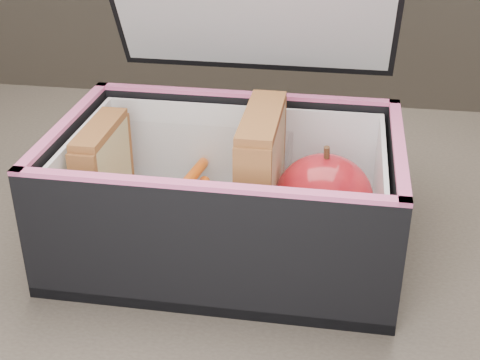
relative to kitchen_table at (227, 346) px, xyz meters
name	(u,v)px	position (x,y,z in m)	size (l,w,h in m)	color
kitchen_table	(227,346)	(0.00, 0.00, 0.00)	(1.20, 0.80, 0.75)	#64594C
lunch_bag	(228,184)	(0.00, 0.03, 0.15)	(0.29, 0.28, 0.28)	black
plastic_tub	(182,194)	(-0.05, 0.03, 0.14)	(0.18, 0.13, 0.08)	white
sandwich_left	(104,175)	(-0.12, 0.03, 0.15)	(0.02, 0.08, 0.10)	tan
sandwich_right	(261,176)	(0.02, 0.03, 0.16)	(0.03, 0.11, 0.12)	tan
carrot_sticks	(189,214)	(-0.04, 0.03, 0.12)	(0.05, 0.15, 0.03)	#E13B07
paper_napkin	(317,242)	(0.08, 0.03, 0.11)	(0.07, 0.07, 0.01)	white
red_apple	(324,199)	(0.08, 0.03, 0.15)	(0.10, 0.10, 0.09)	maroon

